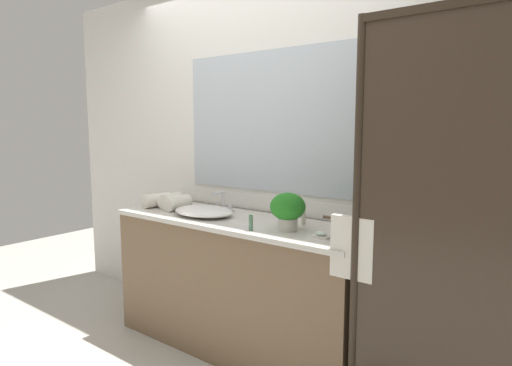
{
  "coord_description": "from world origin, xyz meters",
  "views": [
    {
      "loc": [
        1.79,
        -2.16,
        1.5
      ],
      "look_at": [
        0.15,
        0.0,
        1.15
      ],
      "focal_mm": 30.48,
      "sensor_mm": 36.0,
      "label": 1
    }
  ],
  "objects_px": {
    "amenity_bottle_shampoo": "(304,217)",
    "amenity_bottle_body_wash": "(251,223)",
    "sink_basin": "(204,211)",
    "amenity_bottle_conditioner": "(350,227)",
    "potted_plant": "(288,209)",
    "soap_dish": "(321,235)",
    "faucet": "(223,205)",
    "rolled_towel_middle": "(171,201)",
    "rolled_towel_far_edge": "(178,203)",
    "rolled_towel_near_edge": "(157,200)"
  },
  "relations": [
    {
      "from": "sink_basin",
      "to": "rolled_towel_middle",
      "type": "distance_m",
      "value": 0.4
    },
    {
      "from": "sink_basin",
      "to": "soap_dish",
      "type": "bearing_deg",
      "value": -2.68
    },
    {
      "from": "amenity_bottle_conditioner",
      "to": "rolled_towel_middle",
      "type": "distance_m",
      "value": 1.43
    },
    {
      "from": "potted_plant",
      "to": "soap_dish",
      "type": "xyz_separation_m",
      "value": [
        0.24,
        -0.04,
        -0.11
      ]
    },
    {
      "from": "potted_plant",
      "to": "amenity_bottle_conditioner",
      "type": "xyz_separation_m",
      "value": [
        0.35,
        0.1,
        -0.08
      ]
    },
    {
      "from": "soap_dish",
      "to": "amenity_bottle_conditioner",
      "type": "distance_m",
      "value": 0.18
    },
    {
      "from": "potted_plant",
      "to": "rolled_towel_near_edge",
      "type": "bearing_deg",
      "value": 178.67
    },
    {
      "from": "soap_dish",
      "to": "amenity_bottle_conditioner",
      "type": "xyz_separation_m",
      "value": [
        0.11,
        0.14,
        0.03
      ]
    },
    {
      "from": "amenity_bottle_body_wash",
      "to": "amenity_bottle_conditioner",
      "type": "distance_m",
      "value": 0.57
    },
    {
      "from": "amenity_bottle_body_wash",
      "to": "amenity_bottle_conditioner",
      "type": "relative_size",
      "value": 0.96
    },
    {
      "from": "amenity_bottle_shampoo",
      "to": "amenity_bottle_conditioner",
      "type": "distance_m",
      "value": 0.36
    },
    {
      "from": "amenity_bottle_body_wash",
      "to": "rolled_towel_middle",
      "type": "relative_size",
      "value": 0.5
    },
    {
      "from": "rolled_towel_near_edge",
      "to": "soap_dish",
      "type": "bearing_deg",
      "value": -2.57
    },
    {
      "from": "amenity_bottle_body_wash",
      "to": "rolled_towel_near_edge",
      "type": "height_order",
      "value": "rolled_towel_near_edge"
    },
    {
      "from": "amenity_bottle_conditioner",
      "to": "rolled_towel_far_edge",
      "type": "distance_m",
      "value": 1.32
    },
    {
      "from": "rolled_towel_near_edge",
      "to": "amenity_bottle_body_wash",
      "type": "bearing_deg",
      "value": -9.17
    },
    {
      "from": "amenity_bottle_shampoo",
      "to": "amenity_bottle_conditioner",
      "type": "bearing_deg",
      "value": -13.63
    },
    {
      "from": "potted_plant",
      "to": "amenity_bottle_conditioner",
      "type": "relative_size",
      "value": 2.24
    },
    {
      "from": "sink_basin",
      "to": "faucet",
      "type": "relative_size",
      "value": 2.63
    },
    {
      "from": "potted_plant",
      "to": "amenity_bottle_body_wash",
      "type": "xyz_separation_m",
      "value": [
        -0.17,
        -0.14,
        -0.08
      ]
    },
    {
      "from": "sink_basin",
      "to": "amenity_bottle_shampoo",
      "type": "height_order",
      "value": "amenity_bottle_shampoo"
    },
    {
      "from": "faucet",
      "to": "potted_plant",
      "type": "height_order",
      "value": "potted_plant"
    },
    {
      "from": "soap_dish",
      "to": "amenity_bottle_shampoo",
      "type": "relative_size",
      "value": 1.06
    },
    {
      "from": "soap_dish",
      "to": "rolled_towel_far_edge",
      "type": "bearing_deg",
      "value": 176.62
    },
    {
      "from": "faucet",
      "to": "amenity_bottle_conditioner",
      "type": "height_order",
      "value": "faucet"
    },
    {
      "from": "rolled_towel_near_edge",
      "to": "amenity_bottle_shampoo",
      "type": "bearing_deg",
      "value": 7.51
    },
    {
      "from": "sink_basin",
      "to": "amenity_bottle_conditioner",
      "type": "relative_size",
      "value": 4.54
    },
    {
      "from": "potted_plant",
      "to": "amenity_bottle_conditioner",
      "type": "bearing_deg",
      "value": 15.97
    },
    {
      "from": "amenity_bottle_shampoo",
      "to": "rolled_towel_far_edge",
      "type": "bearing_deg",
      "value": -171.23
    },
    {
      "from": "faucet",
      "to": "amenity_bottle_body_wash",
      "type": "bearing_deg",
      "value": -33.1
    },
    {
      "from": "soap_dish",
      "to": "amenity_bottle_shampoo",
      "type": "distance_m",
      "value": 0.33
    },
    {
      "from": "amenity_bottle_body_wash",
      "to": "rolled_towel_far_edge",
      "type": "distance_m",
      "value": 0.82
    },
    {
      "from": "sink_basin",
      "to": "amenity_bottle_body_wash",
      "type": "bearing_deg",
      "value": -15.62
    },
    {
      "from": "potted_plant",
      "to": "amenity_bottle_shampoo",
      "type": "bearing_deg",
      "value": 90.49
    },
    {
      "from": "faucet",
      "to": "rolled_towel_far_edge",
      "type": "bearing_deg",
      "value": -150.25
    },
    {
      "from": "amenity_bottle_body_wash",
      "to": "rolled_towel_far_edge",
      "type": "height_order",
      "value": "rolled_towel_far_edge"
    },
    {
      "from": "soap_dish",
      "to": "rolled_towel_far_edge",
      "type": "distance_m",
      "value": 1.22
    },
    {
      "from": "amenity_bottle_body_wash",
      "to": "amenity_bottle_conditioner",
      "type": "xyz_separation_m",
      "value": [
        0.51,
        0.24,
        0.0
      ]
    },
    {
      "from": "amenity_bottle_shampoo",
      "to": "rolled_towel_middle",
      "type": "distance_m",
      "value": 1.09
    },
    {
      "from": "faucet",
      "to": "amenity_bottle_conditioner",
      "type": "bearing_deg",
      "value": -5.52
    },
    {
      "from": "sink_basin",
      "to": "amenity_bottle_shampoo",
      "type": "relative_size",
      "value": 4.74
    },
    {
      "from": "amenity_bottle_shampoo",
      "to": "amenity_bottle_body_wash",
      "type": "relative_size",
      "value": 1.0
    },
    {
      "from": "rolled_towel_far_edge",
      "to": "amenity_bottle_shampoo",
      "type": "bearing_deg",
      "value": 8.77
    },
    {
      "from": "amenity_bottle_shampoo",
      "to": "rolled_towel_near_edge",
      "type": "bearing_deg",
      "value": -172.49
    },
    {
      "from": "sink_basin",
      "to": "rolled_towel_near_edge",
      "type": "relative_size",
      "value": 2.14
    },
    {
      "from": "amenity_bottle_shampoo",
      "to": "amenity_bottle_body_wash",
      "type": "bearing_deg",
      "value": -117.03
    },
    {
      "from": "rolled_towel_middle",
      "to": "amenity_bottle_conditioner",
      "type": "bearing_deg",
      "value": 1.19
    },
    {
      "from": "rolled_towel_middle",
      "to": "rolled_towel_far_edge",
      "type": "xyz_separation_m",
      "value": [
        0.11,
        -0.04,
        -0.0
      ]
    },
    {
      "from": "sink_basin",
      "to": "rolled_towel_far_edge",
      "type": "bearing_deg",
      "value": 174.4
    },
    {
      "from": "soap_dish",
      "to": "amenity_bottle_body_wash",
      "type": "distance_m",
      "value": 0.42
    }
  ]
}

